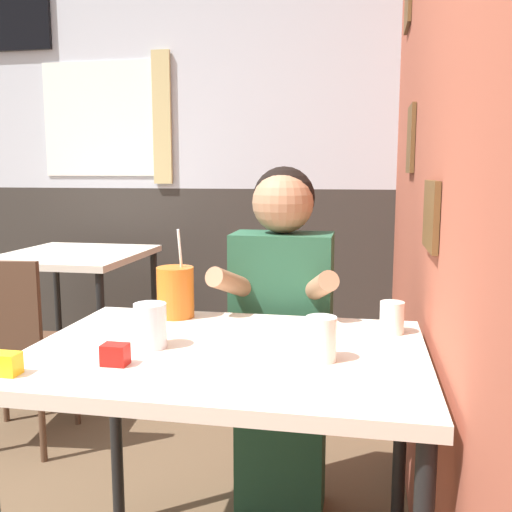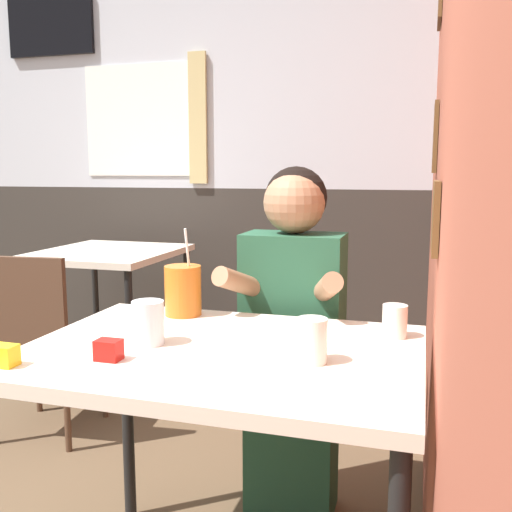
% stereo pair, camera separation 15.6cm
% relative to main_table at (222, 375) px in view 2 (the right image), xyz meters
% --- Properties ---
extents(brick_wall_right, '(0.08, 4.65, 2.70)m').
position_rel_main_table_xyz_m(brick_wall_right, '(0.56, 0.89, 0.66)').
color(brick_wall_right, '#9E4C38').
rests_on(brick_wall_right, ground_plane).
extents(back_wall, '(5.50, 0.09, 2.70)m').
position_rel_main_table_xyz_m(back_wall, '(-0.74, 2.24, 0.67)').
color(back_wall, silver).
rests_on(back_wall, ground_plane).
extents(main_table, '(1.01, 0.73, 0.76)m').
position_rel_main_table_xyz_m(main_table, '(0.00, 0.00, 0.00)').
color(main_table, beige).
rests_on(main_table, ground_plane).
extents(background_table, '(0.74, 0.81, 0.76)m').
position_rel_main_table_xyz_m(background_table, '(-1.25, 1.53, -0.01)').
color(background_table, beige).
rests_on(background_table, ground_plane).
extents(chair_near_window, '(0.44, 0.44, 0.86)m').
position_rel_main_table_xyz_m(chair_near_window, '(-1.15, 0.76, -0.19)').
color(chair_near_window, '#4C3323').
rests_on(chair_near_window, ground_plane).
extents(person_seated, '(0.42, 0.41, 1.23)m').
position_rel_main_table_xyz_m(person_seated, '(0.07, 0.53, -0.04)').
color(person_seated, '#235138').
rests_on(person_seated, ground_plane).
extents(cocktail_pitcher, '(0.11, 0.11, 0.28)m').
position_rel_main_table_xyz_m(cocktail_pitcher, '(-0.23, 0.28, 0.15)').
color(cocktail_pitcher, '#C6661E').
rests_on(cocktail_pitcher, main_table).
extents(glass_near_pitcher, '(0.08, 0.08, 0.11)m').
position_rel_main_table_xyz_m(glass_near_pitcher, '(-0.19, -0.03, 0.13)').
color(glass_near_pitcher, silver).
rests_on(glass_near_pitcher, main_table).
extents(glass_center, '(0.07, 0.07, 0.11)m').
position_rel_main_table_xyz_m(glass_center, '(0.24, -0.05, 0.13)').
color(glass_center, silver).
rests_on(glass_center, main_table).
extents(glass_far_side, '(0.07, 0.07, 0.09)m').
position_rel_main_table_xyz_m(glass_far_side, '(0.42, 0.22, 0.12)').
color(glass_far_side, silver).
rests_on(glass_far_side, main_table).
extents(condiment_ketchup, '(0.06, 0.04, 0.05)m').
position_rel_main_table_xyz_m(condiment_ketchup, '(-0.23, -0.17, 0.10)').
color(condiment_ketchup, '#B7140F').
rests_on(condiment_ketchup, main_table).
extents(condiment_mustard, '(0.06, 0.04, 0.05)m').
position_rel_main_table_xyz_m(condiment_mustard, '(-0.44, -0.28, 0.10)').
color(condiment_mustard, yellow).
rests_on(condiment_mustard, main_table).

